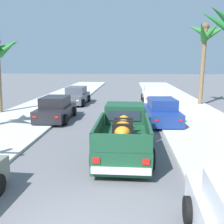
# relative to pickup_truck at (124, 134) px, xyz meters

# --- Properties ---
(sidewalk_left) EXTENTS (4.95, 60.00, 0.12)m
(sidewalk_left) POSITION_rel_pickup_truck_xyz_m (-6.65, 6.56, -0.75)
(sidewalk_left) COLOR beige
(sidewalk_left) RESTS_ON ground
(sidewalk_right) EXTENTS (4.95, 60.00, 0.12)m
(sidewalk_right) POSITION_rel_pickup_truck_xyz_m (4.47, 6.56, -0.75)
(sidewalk_right) COLOR beige
(sidewalk_right) RESTS_ON ground
(curb_left) EXTENTS (0.16, 60.00, 0.10)m
(curb_left) POSITION_rel_pickup_truck_xyz_m (-5.57, 6.56, -0.76)
(curb_left) COLOR silver
(curb_left) RESTS_ON ground
(curb_right) EXTENTS (0.16, 60.00, 0.10)m
(curb_right) POSITION_rel_pickup_truck_xyz_m (3.39, 6.56, -0.76)
(curb_right) COLOR silver
(curb_right) RESTS_ON ground
(pickup_truck) EXTENTS (2.25, 5.23, 1.80)m
(pickup_truck) POSITION_rel_pickup_truck_xyz_m (0.00, 0.00, 0.00)
(pickup_truck) COLOR #19472D
(pickup_truck) RESTS_ON ground
(car_left_near) EXTENTS (2.11, 4.30, 1.54)m
(car_left_near) POSITION_rel_pickup_truck_xyz_m (-4.54, 12.26, -0.10)
(car_left_near) COLOR #474C56
(car_left_near) RESTS_ON ground
(car_right_near) EXTENTS (2.04, 4.27, 1.54)m
(car_right_near) POSITION_rel_pickup_truck_xyz_m (2.39, 13.60, -0.10)
(car_right_near) COLOR silver
(car_right_near) RESTS_ON ground
(car_right_mid) EXTENTS (2.20, 4.33, 1.54)m
(car_right_mid) POSITION_rel_pickup_truck_xyz_m (2.18, 5.33, -0.10)
(car_right_mid) COLOR navy
(car_right_mid) RESTS_ON ground
(car_right_far) EXTENTS (2.05, 4.27, 1.54)m
(car_right_far) POSITION_rel_pickup_truck_xyz_m (-4.49, 5.73, -0.10)
(car_right_far) COLOR black
(car_right_far) RESTS_ON ground
(palm_tree_right_mid) EXTENTS (3.45, 3.68, 6.91)m
(palm_tree_right_mid) POSITION_rel_pickup_truck_xyz_m (6.43, 12.10, 4.85)
(palm_tree_right_mid) COLOR brown
(palm_tree_right_mid) RESTS_ON ground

